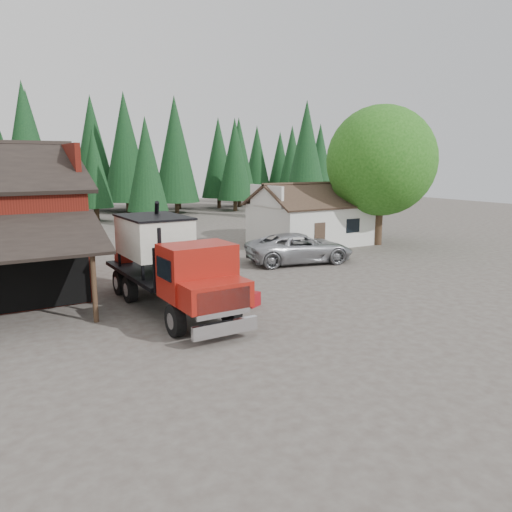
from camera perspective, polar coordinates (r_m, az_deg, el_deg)
ground at (r=20.69m, az=-1.02°, el=-6.61°), size 120.00×120.00×0.00m
farmhouse at (r=38.05m, az=6.31°, el=3.92°), size 8.60×6.42×4.65m
deciduous_tree at (r=38.12m, az=14.14°, el=10.07°), size 8.00×8.00×10.20m
conifer_backdrop at (r=60.27m, az=-21.28°, el=4.19°), size 76.00×16.00×16.00m
near_pine_b at (r=49.72m, az=-12.43°, el=10.22°), size 3.96×3.96×10.40m
near_pine_c at (r=53.59m, az=5.76°, el=11.51°), size 4.84×4.84×12.40m
near_pine_d at (r=51.49m, az=-24.78°, el=11.18°), size 5.28×5.28×13.40m
feed_truck at (r=21.14m, az=-9.88°, el=-0.60°), size 3.03×9.85×4.43m
silver_car at (r=30.82m, az=5.02°, el=0.92°), size 7.11×4.43×1.84m
equip_box at (r=21.84m, az=-1.14°, el=-4.84°), size 1.11×1.30×0.60m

